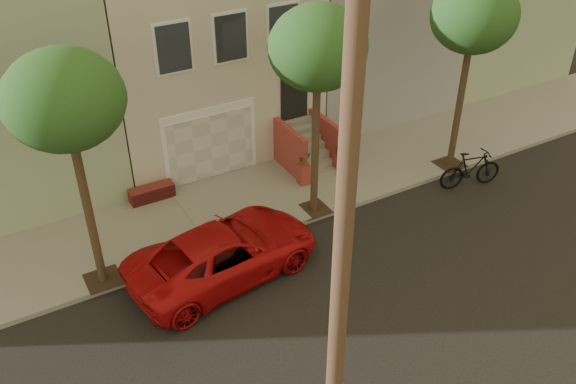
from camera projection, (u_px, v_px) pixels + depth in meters
ground at (360, 301)px, 15.64m from camera, size 90.00×90.00×0.00m
sidewalk at (263, 197)px, 19.48m from camera, size 40.00×3.70×0.15m
house_row at (184, 35)px, 21.76m from camera, size 33.10×11.70×7.00m
tree_left at (64, 101)px, 13.31m from camera, size 2.70×2.57×6.30m
tree_mid at (318, 49)px, 16.00m from camera, size 2.70×2.57×6.30m
tree_right at (474, 17)px, 18.28m from camera, size 2.70×2.57×6.30m
pickup_truck at (224, 253)px, 16.13m from camera, size 5.51×3.12×1.45m
motorcycle at (471, 169)px, 19.83m from camera, size 2.24×1.11×1.29m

